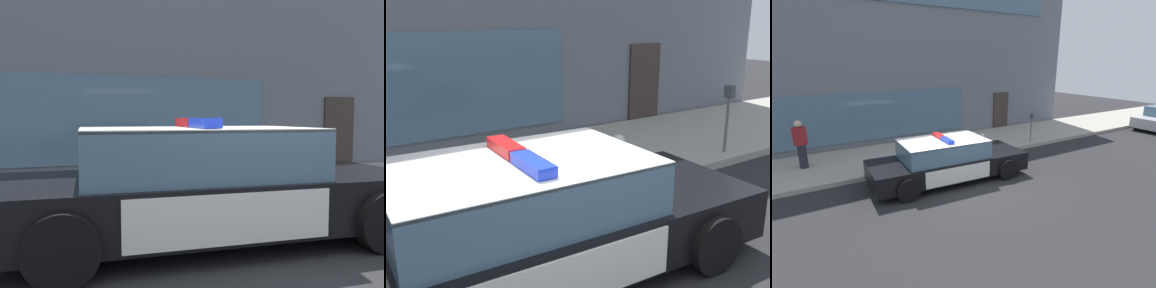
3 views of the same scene
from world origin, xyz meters
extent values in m
plane|color=#262628|center=(0.00, 0.00, 0.00)|extent=(48.00, 48.00, 0.00)
cube|color=#A39E93|center=(0.00, 3.67, 0.07)|extent=(48.00, 3.60, 0.15)
cube|color=slate|center=(-0.85, 10.55, 4.66)|extent=(21.48, 10.06, 9.33)
cube|color=slate|center=(-3.43, 5.49, 1.45)|extent=(12.89, 0.08, 2.10)
cube|color=#382D28|center=(5.59, 5.49, 1.05)|extent=(1.00, 0.08, 2.10)
cube|color=black|center=(-0.31, 0.62, 0.50)|extent=(5.23, 2.11, 0.60)
cube|color=silver|center=(1.33, 0.53, 0.67)|extent=(1.84, 1.90, 0.05)
cube|color=silver|center=(-2.11, 0.71, 0.67)|extent=(1.53, 1.88, 0.05)
cube|color=silver|center=(-0.36, 1.56, 0.50)|extent=(2.16, 0.14, 0.51)
cube|color=silver|center=(-0.46, -0.31, 0.50)|extent=(2.16, 0.14, 0.51)
cube|color=yellow|center=(-0.36, 1.57, 0.50)|extent=(0.22, 0.02, 0.26)
cube|color=slate|center=(-0.51, 0.63, 1.07)|extent=(2.75, 1.80, 0.60)
cube|color=silver|center=(-0.51, 0.63, 1.36)|extent=(2.75, 1.80, 0.04)
cube|color=red|center=(-0.50, 0.96, 1.44)|extent=(0.23, 0.64, 0.11)
cube|color=blue|center=(-0.53, 0.29, 1.44)|extent=(0.23, 0.64, 0.11)
cylinder|color=black|center=(1.43, 1.46, 0.34)|extent=(0.69, 0.25, 0.68)
cylinder|color=black|center=(1.34, -0.39, 0.34)|extent=(0.69, 0.25, 0.68)
cylinder|color=black|center=(-1.96, 1.63, 0.34)|extent=(0.69, 0.25, 0.68)
cylinder|color=black|center=(-2.05, -0.22, 0.34)|extent=(0.69, 0.25, 0.68)
cylinder|color=silver|center=(2.18, 2.33, 0.20)|extent=(0.28, 0.28, 0.10)
cylinder|color=silver|center=(2.18, 2.33, 0.47)|extent=(0.19, 0.19, 0.45)
sphere|color=silver|center=(2.18, 2.33, 0.77)|extent=(0.22, 0.22, 0.22)
cylinder|color=#B21E19|center=(2.18, 2.33, 0.84)|extent=(0.06, 0.06, 0.05)
cylinder|color=#B21E19|center=(2.18, 2.18, 0.50)|extent=(0.09, 0.10, 0.09)
cylinder|color=#B21E19|center=(2.18, 2.47, 0.50)|extent=(0.09, 0.10, 0.09)
cylinder|color=#B21E19|center=(2.33, 2.33, 0.46)|extent=(0.10, 0.12, 0.12)
cylinder|color=black|center=(12.49, 1.57, 0.32)|extent=(0.64, 0.20, 0.64)
cylinder|color=#23232D|center=(-4.43, 3.84, 0.57)|extent=(0.28, 0.28, 0.85)
cube|color=maroon|center=(-4.43, 3.84, 1.31)|extent=(0.45, 0.34, 0.62)
sphere|color=beige|center=(-4.43, 3.84, 1.74)|extent=(0.24, 0.24, 0.24)
cylinder|color=slate|center=(4.84, 2.22, 0.70)|extent=(0.06, 0.06, 1.10)
cube|color=#474C51|center=(4.84, 2.22, 1.37)|extent=(0.12, 0.18, 0.24)
camera|label=1|loc=(-2.01, -3.66, 1.49)|focal=35.59mm
camera|label=2|loc=(-2.39, -3.22, 2.78)|focal=41.50mm
camera|label=3|loc=(-4.55, -7.41, 3.85)|focal=27.21mm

